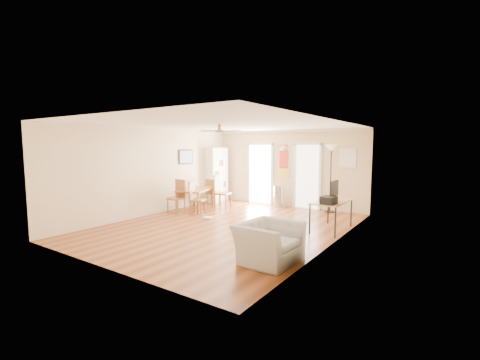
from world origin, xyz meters
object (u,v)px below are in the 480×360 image
Objects in this scene: dining_chair_far at (213,192)px; armchair at (269,242)px; printer at (329,200)px; dining_chair_near at (176,197)px; torchiere_lamp at (331,179)px; dining_table at (196,199)px; wastebasket_b at (295,236)px; wastebasket_a at (257,233)px; dining_chair_right_b at (198,198)px; bookshelf at (217,175)px; dining_chair_right_a at (223,192)px; computer_desk at (331,215)px; trash_can at (279,196)px.

armchair is at bearing 136.08° from dining_chair_far.
printer is at bearing 158.51° from dining_chair_far.
torchiere_lamp reaches higher than dining_chair_near.
wastebasket_b is at bearing -20.14° from dining_table.
armchair reaches higher than wastebasket_a.
dining_chair_right_b is 1.72m from dining_chair_far.
wastebasket_a is at bearing -15.43° from dining_chair_near.
bookshelf is 1.34m from dining_chair_right_a.
dining_chair_right_b is at bearing 164.46° from wastebasket_b.
torchiere_lamp is at bearing 109.53° from computer_desk.
wastebasket_a is (3.54, -2.89, -0.30)m from dining_chair_far.
dining_chair_right_b is 3.98m from computer_desk.
dining_chair_right_b is 0.72× the size of computer_desk.
dining_chair_near is at bearing 143.85° from dining_chair_right_a.
dining_table is 4.45× the size of wastebasket_a.
dining_chair_right_a reaches higher than wastebasket_a.
dining_chair_right_b is at bearing 19.30° from dining_chair_near.
bookshelf reaches higher than wastebasket_b.
printer is at bearing 46.26° from wastebasket_a.
dining_chair_right_a is at bearing -158.04° from torchiere_lamp.
trash_can is 0.67× the size of armchair.
dining_table is 0.65× the size of torchiere_lamp.
computer_desk is (4.89, -1.68, -0.63)m from bookshelf.
dining_chair_near is 0.74× the size of computer_desk.
dining_chair_far is 5.02m from printer.
dining_chair_near is 1.14× the size of dining_chair_far.
printer is 1.24m from wastebasket_b.
dining_chair_right_b is 4.06m from printer.
wastebasket_b is at bearing 146.75° from dining_chair_far.
dining_table is 1.33× the size of dining_chair_near.
dining_chair_near is 3.53× the size of wastebasket_b.
trash_can is at bearing 140.58° from printer.
dining_chair_near is 4.81m from torchiere_lamp.
torchiere_lamp is (1.75, 0.08, 0.69)m from trash_can.
computer_desk is at bearing -113.10° from dining_chair_right_a.
printer is 1.22× the size of wastebasket_b.
dining_chair_far reaches higher than computer_desk.
dining_chair_near is at bearing 163.04° from wastebasket_a.
dining_table is at bearing 159.86° from wastebasket_b.
dining_table is 0.95m from dining_chair_right_a.
computer_desk is at bearing -12.14° from bookshelf.
dining_table is at bearing 132.06° from dining_chair_right_a.
computer_desk reaches higher than dining_table.
dining_table is 0.78m from dining_chair_right_b.
bookshelf is 5.44m from printer.
dining_chair_far is 2.55× the size of printer.
torchiere_lamp is 5.97× the size of printer.
bookshelf reaches higher than dining_chair_far.
computer_desk is at bearing -70.47° from torchiere_lamp.
wastebasket_a is (3.55, -1.08, -0.36)m from dining_chair_near.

